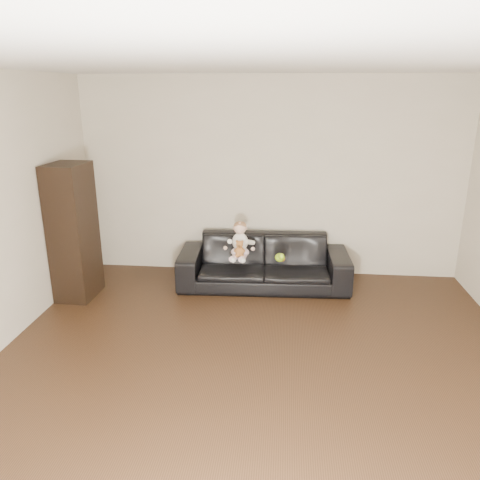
# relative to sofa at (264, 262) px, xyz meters

# --- Properties ---
(floor) EXTENTS (5.50, 5.50, 0.00)m
(floor) POSITION_rel_sofa_xyz_m (0.05, -2.25, -0.31)
(floor) COLOR #362213
(floor) RESTS_ON ground
(ceiling) EXTENTS (5.50, 5.50, 0.00)m
(ceiling) POSITION_rel_sofa_xyz_m (0.05, -2.25, 2.29)
(ceiling) COLOR beige
(ceiling) RESTS_ON ground
(wall_back) EXTENTS (5.00, 0.00, 5.00)m
(wall_back) POSITION_rel_sofa_xyz_m (0.05, 0.50, 0.99)
(wall_back) COLOR beige
(wall_back) RESTS_ON ground
(sofa) EXTENTS (2.17, 0.92, 0.63)m
(sofa) POSITION_rel_sofa_xyz_m (0.00, 0.00, 0.00)
(sofa) COLOR black
(sofa) RESTS_ON floor
(cabinet) EXTENTS (0.42, 0.57, 1.62)m
(cabinet) POSITION_rel_sofa_xyz_m (-2.23, -0.54, 0.50)
(cabinet) COLOR black
(cabinet) RESTS_ON floor
(shelf_item) EXTENTS (0.19, 0.26, 0.28)m
(shelf_item) POSITION_rel_sofa_xyz_m (-2.21, -0.54, 0.86)
(shelf_item) COLOR silver
(shelf_item) RESTS_ON cabinet
(baby) EXTENTS (0.34, 0.41, 0.46)m
(baby) POSITION_rel_sofa_xyz_m (-0.29, -0.12, 0.30)
(baby) COLOR white
(baby) RESTS_ON sofa
(teddy_bear) EXTENTS (0.13, 0.13, 0.21)m
(teddy_bear) POSITION_rel_sofa_xyz_m (-0.28, -0.25, 0.26)
(teddy_bear) COLOR #A3642E
(teddy_bear) RESTS_ON sofa
(toy_green) EXTENTS (0.14, 0.16, 0.10)m
(toy_green) POSITION_rel_sofa_xyz_m (0.20, -0.22, 0.15)
(toy_green) COLOR #A5E31A
(toy_green) RESTS_ON sofa
(toy_rattle) EXTENTS (0.09, 0.09, 0.07)m
(toy_rattle) POSITION_rel_sofa_xyz_m (0.24, -0.22, 0.13)
(toy_rattle) COLOR #CD6418
(toy_rattle) RESTS_ON sofa
(toy_blue_disc) EXTENTS (0.11, 0.11, 0.01)m
(toy_blue_disc) POSITION_rel_sofa_xyz_m (0.20, -0.17, 0.11)
(toy_blue_disc) COLOR #1CA4E0
(toy_blue_disc) RESTS_ON sofa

